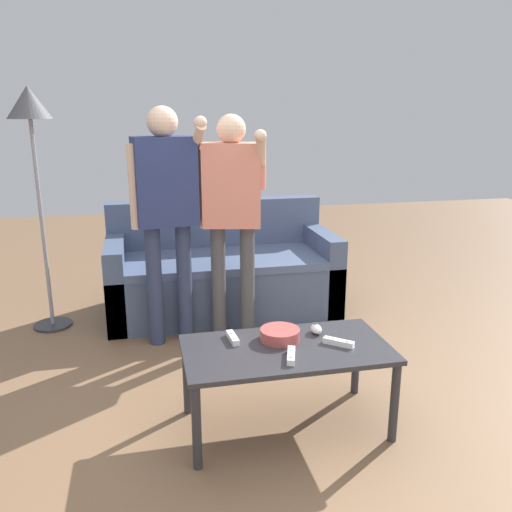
{
  "coord_description": "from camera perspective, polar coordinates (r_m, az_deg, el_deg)",
  "views": [
    {
      "loc": [
        -0.75,
        -2.56,
        1.59
      ],
      "look_at": [
        -0.11,
        0.33,
        0.77
      ],
      "focal_mm": 36.85,
      "sensor_mm": 36.0,
      "label": 1
    }
  ],
  "objects": [
    {
      "name": "snack_bowl",
      "position": [
        2.73,
        2.62,
        -8.51
      ],
      "size": [
        0.2,
        0.2,
        0.06
      ],
      "primitive_type": "cylinder",
      "color": "#B24C47",
      "rests_on": "coffee_table"
    },
    {
      "name": "floor_lamp",
      "position": [
        4.04,
        -23.22,
        12.85
      ],
      "size": [
        0.3,
        0.3,
        1.75
      ],
      "color": "#2D2D33",
      "rests_on": "ground"
    },
    {
      "name": "game_remote_nunchuk",
      "position": [
        2.83,
        6.55,
        -7.88
      ],
      "size": [
        0.06,
        0.09,
        0.05
      ],
      "color": "white",
      "rests_on": "coffee_table"
    },
    {
      "name": "player_center",
      "position": [
        3.59,
        -2.61,
        5.86
      ],
      "size": [
        0.45,
        0.42,
        1.57
      ],
      "color": "#47474C",
      "rests_on": "ground"
    },
    {
      "name": "couch",
      "position": [
        4.32,
        -3.77,
        -1.85
      ],
      "size": [
        1.8,
        0.86,
        0.87
      ],
      "color": "#475675",
      "rests_on": "ground"
    },
    {
      "name": "game_remote_wand_far",
      "position": [
        2.71,
        8.95,
        -9.24
      ],
      "size": [
        0.14,
        0.13,
        0.03
      ],
      "color": "white",
      "rests_on": "coffee_table"
    },
    {
      "name": "ground_plane",
      "position": [
        3.1,
        3.39,
        -15.28
      ],
      "size": [
        12.0,
        12.0,
        0.0
      ],
      "primitive_type": "plane",
      "color": "brown"
    },
    {
      "name": "player_left",
      "position": [
        3.56,
        -9.74,
        6.08
      ],
      "size": [
        0.5,
        0.32,
        1.62
      ],
      "color": "#2D3856",
      "rests_on": "ground"
    },
    {
      "name": "game_remote_wand_spare",
      "position": [
        2.55,
        3.84,
        -10.74
      ],
      "size": [
        0.08,
        0.16,
        0.03
      ],
      "color": "white",
      "rests_on": "coffee_table"
    },
    {
      "name": "coffee_table",
      "position": [
        2.69,
        3.33,
        -10.9
      ],
      "size": [
        1.03,
        0.54,
        0.45
      ],
      "color": "#2D2D33",
      "rests_on": "ground"
    },
    {
      "name": "game_remote_wand_near",
      "position": [
        2.73,
        -2.55,
        -8.86
      ],
      "size": [
        0.05,
        0.15,
        0.03
      ],
      "color": "white",
      "rests_on": "coffee_table"
    }
  ]
}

